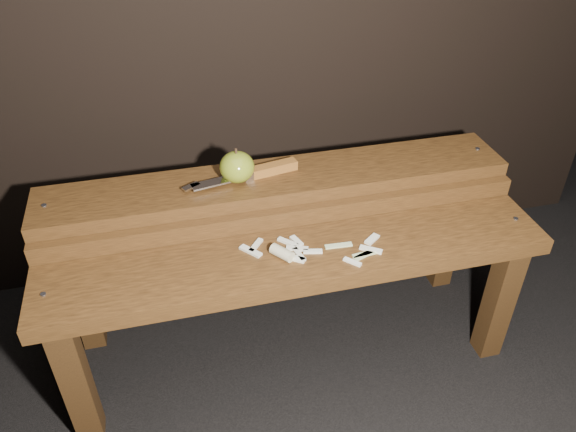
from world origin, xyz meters
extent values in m
plane|color=black|center=(0.00, 0.00, 0.00)|extent=(60.00, 60.00, 0.00)
cube|color=#351F0D|center=(-0.54, -0.10, 0.19)|extent=(0.06, 0.06, 0.38)
cube|color=#351F0D|center=(0.54, -0.10, 0.19)|extent=(0.06, 0.06, 0.38)
cube|color=#452810|center=(0.00, -0.05, 0.40)|extent=(1.20, 0.20, 0.04)
cylinder|color=slate|center=(-0.56, -0.05, 0.42)|extent=(0.01, 0.01, 0.00)
cylinder|color=slate|center=(0.56, -0.05, 0.42)|extent=(0.01, 0.01, 0.00)
cube|color=#351F0D|center=(-0.54, 0.20, 0.23)|extent=(0.06, 0.06, 0.46)
cube|color=#351F0D|center=(0.54, 0.20, 0.23)|extent=(0.06, 0.06, 0.46)
cube|color=#452810|center=(0.00, 0.07, 0.44)|extent=(1.20, 0.02, 0.05)
cube|color=#452810|center=(0.00, 0.17, 0.48)|extent=(1.20, 0.18, 0.04)
cylinder|color=slate|center=(-0.56, 0.17, 0.50)|extent=(0.01, 0.01, 0.00)
cylinder|color=slate|center=(0.56, 0.17, 0.50)|extent=(0.01, 0.01, 0.00)
ellipsoid|color=olive|center=(-0.10, 0.17, 0.54)|extent=(0.09, 0.09, 0.08)
cylinder|color=#382314|center=(-0.10, 0.17, 0.58)|extent=(0.01, 0.01, 0.01)
cube|color=brown|center=(-0.01, 0.19, 0.51)|extent=(0.12, 0.05, 0.02)
cube|color=silver|center=(-0.08, 0.17, 0.51)|extent=(0.03, 0.04, 0.03)
cube|color=silver|center=(-0.15, 0.16, 0.51)|extent=(0.14, 0.06, 0.00)
cube|color=silver|center=(-0.22, 0.15, 0.51)|extent=(0.05, 0.04, 0.00)
cube|color=beige|center=(-0.02, -0.07, 0.42)|extent=(0.05, 0.04, 0.01)
cube|color=beige|center=(-0.09, 0.00, 0.42)|extent=(0.04, 0.05, 0.01)
cube|color=beige|center=(0.00, -0.03, 0.42)|extent=(0.05, 0.03, 0.01)
cube|color=beige|center=(0.11, -0.11, 0.42)|extent=(0.04, 0.04, 0.01)
cube|color=beige|center=(0.03, -0.05, 0.42)|extent=(0.05, 0.02, 0.01)
cube|color=beige|center=(0.00, -0.01, 0.42)|extent=(0.03, 0.04, 0.01)
cube|color=beige|center=(0.18, -0.04, 0.42)|extent=(0.04, 0.04, 0.01)
cube|color=beige|center=(-0.02, -0.01, 0.42)|extent=(0.05, 0.05, 0.01)
cube|color=beige|center=(0.00, -0.06, 0.42)|extent=(0.02, 0.05, 0.01)
cube|color=beige|center=(0.16, -0.08, 0.42)|extent=(0.05, 0.04, 0.01)
cube|color=beige|center=(-0.11, -0.02, 0.42)|extent=(0.05, 0.05, 0.01)
cylinder|color=#C9BB8C|center=(-0.04, -0.05, 0.43)|extent=(0.05, 0.06, 0.03)
cube|color=#BCC988|center=(0.15, -0.09, 0.42)|extent=(0.07, 0.02, 0.00)
cube|color=#BCC988|center=(0.10, -0.05, 0.42)|extent=(0.07, 0.02, 0.00)
cube|color=#BCC988|center=(0.15, -0.09, 0.42)|extent=(0.07, 0.04, 0.00)
camera|label=1|loc=(-0.27, -1.01, 1.25)|focal=35.00mm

